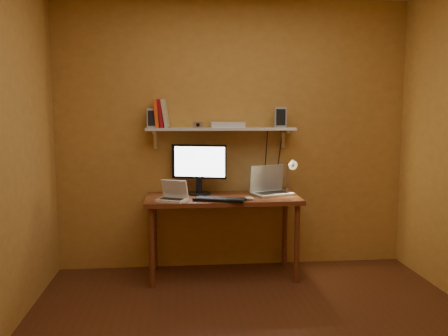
{
  "coord_description": "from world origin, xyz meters",
  "views": [
    {
      "loc": [
        -0.54,
        -2.98,
        1.53
      ],
      "look_at": [
        -0.14,
        1.18,
        1.03
      ],
      "focal_mm": 38.0,
      "sensor_mm": 36.0,
      "label": 1
    }
  ],
  "objects": [
    {
      "name": "room",
      "position": [
        0.0,
        0.0,
        1.3
      ],
      "size": [
        3.44,
        3.24,
        2.64
      ],
      "color": "#4E2314",
      "rests_on": "ground"
    },
    {
      "name": "desk",
      "position": [
        -0.14,
        1.28,
        0.66
      ],
      "size": [
        1.4,
        0.6,
        0.75
      ],
      "color": "maroon",
      "rests_on": "ground"
    },
    {
      "name": "wall_shelf",
      "position": [
        -0.14,
        1.47,
        1.36
      ],
      "size": [
        1.4,
        0.25,
        0.21
      ],
      "color": "silver",
      "rests_on": "room"
    },
    {
      "name": "monitor",
      "position": [
        -0.35,
        1.42,
        1.01
      ],
      "size": [
        0.51,
        0.27,
        0.47
      ],
      "rotation": [
        0.0,
        0.0,
        -0.28
      ],
      "color": "black",
      "rests_on": "desk"
    },
    {
      "name": "laptop",
      "position": [
        0.32,
        1.38,
        0.82
      ],
      "size": [
        0.42,
        0.36,
        0.27
      ],
      "rotation": [
        0.0,
        0.0,
        0.34
      ],
      "color": "#979A9F",
      "rests_on": "desk"
    },
    {
      "name": "netbook",
      "position": [
        -0.59,
        1.13,
        0.8
      ],
      "size": [
        0.29,
        0.26,
        0.18
      ],
      "rotation": [
        0.0,
        0.0,
        -0.46
      ],
      "color": "white",
      "rests_on": "desk"
    },
    {
      "name": "keyboard",
      "position": [
        -0.18,
        1.08,
        0.76
      ],
      "size": [
        0.47,
        0.28,
        0.02
      ],
      "primitive_type": "cube",
      "rotation": [
        0.0,
        0.0,
        -0.32
      ],
      "color": "black",
      "rests_on": "desk"
    },
    {
      "name": "mouse",
      "position": [
        0.07,
        1.09,
        0.77
      ],
      "size": [
        0.1,
        0.08,
        0.03
      ],
      "primitive_type": "ellipsoid",
      "rotation": [
        0.0,
        0.0,
        -0.33
      ],
      "color": "white",
      "rests_on": "desk"
    },
    {
      "name": "desk_lamp",
      "position": [
        0.52,
        1.41,
        0.96
      ],
      "size": [
        0.09,
        0.23,
        0.38
      ],
      "color": "silver",
      "rests_on": "desk"
    },
    {
      "name": "speaker_left",
      "position": [
        -0.78,
        1.48,
        1.46
      ],
      "size": [
        0.11,
        0.11,
        0.18
      ],
      "primitive_type": "cube",
      "rotation": [
        0.0,
        0.0,
        0.09
      ],
      "color": "#979A9F",
      "rests_on": "wall_shelf"
    },
    {
      "name": "speaker_right",
      "position": [
        0.43,
        1.46,
        1.47
      ],
      "size": [
        0.12,
        0.12,
        0.19
      ],
      "primitive_type": "cube",
      "rotation": [
        0.0,
        0.0,
        -0.12
      ],
      "color": "#979A9F",
      "rests_on": "wall_shelf"
    },
    {
      "name": "books",
      "position": [
        -0.69,
        1.5,
        1.51
      ],
      "size": [
        0.15,
        0.18,
        0.27
      ],
      "color": "#F34A15",
      "rests_on": "wall_shelf"
    },
    {
      "name": "shelf_camera",
      "position": [
        -0.36,
        1.4,
        1.4
      ],
      "size": [
        0.1,
        0.05,
        0.06
      ],
      "color": "silver",
      "rests_on": "wall_shelf"
    },
    {
      "name": "router",
      "position": [
        -0.08,
        1.47,
        1.4
      ],
      "size": [
        0.32,
        0.22,
        0.05
      ],
      "primitive_type": "cube",
      "rotation": [
        0.0,
        0.0,
        0.02
      ],
      "color": "white",
      "rests_on": "wall_shelf"
    }
  ]
}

